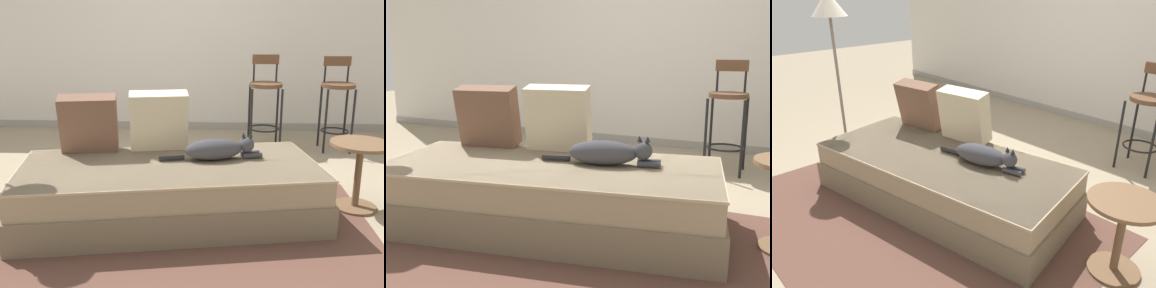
# 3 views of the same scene
# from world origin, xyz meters

# --- Properties ---
(ground_plane) EXTENTS (16.00, 16.00, 0.00)m
(ground_plane) POSITION_xyz_m (0.00, 0.00, 0.00)
(ground_plane) COLOR gray
(ground_plane) RESTS_ON ground
(wall_back_panel) EXTENTS (8.00, 0.10, 2.60)m
(wall_back_panel) POSITION_xyz_m (0.00, 2.25, 1.30)
(wall_back_panel) COLOR silver
(wall_back_panel) RESTS_ON ground
(wall_baseboard_trim) EXTENTS (8.00, 0.02, 0.09)m
(wall_baseboard_trim) POSITION_xyz_m (0.00, 2.20, 0.04)
(wall_baseboard_trim) COLOR gray
(wall_baseboard_trim) RESTS_ON ground
(area_rug) EXTENTS (2.79, 2.03, 0.01)m
(area_rug) POSITION_xyz_m (0.00, -0.70, 0.00)
(area_rug) COLOR brown
(area_rug) RESTS_ON ground
(couch) EXTENTS (2.21, 1.28, 0.40)m
(couch) POSITION_xyz_m (0.00, -0.40, 0.21)
(couch) COLOR #766750
(couch) RESTS_ON ground
(throw_pillow_corner) EXTENTS (0.45, 0.30, 0.44)m
(throw_pillow_corner) POSITION_xyz_m (-0.63, -0.14, 0.63)
(throw_pillow_corner) COLOR brown
(throw_pillow_corner) RESTS_ON couch
(throw_pillow_middle) EXTENTS (0.47, 0.30, 0.45)m
(throw_pillow_middle) POSITION_xyz_m (-0.11, -0.05, 0.63)
(throw_pillow_middle) COLOR beige
(throw_pillow_middle) RESTS_ON couch
(cat) EXTENTS (0.74, 0.27, 0.19)m
(cat) POSITION_xyz_m (0.34, -0.27, 0.48)
(cat) COLOR #333338
(cat) RESTS_ON couch
(bar_stool_near_window) EXTENTS (0.34, 0.34, 1.00)m
(bar_stool_near_window) POSITION_xyz_m (0.84, 1.38, 0.56)
(bar_stool_near_window) COLOR black
(bar_stool_near_window) RESTS_ON ground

